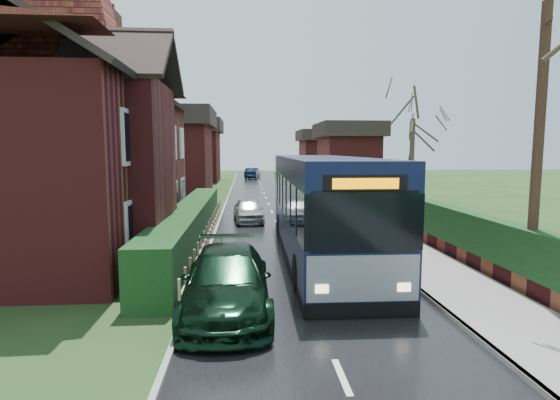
{
  "coord_description": "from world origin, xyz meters",
  "views": [
    {
      "loc": [
        -1.59,
        -12.9,
        3.84
      ],
      "look_at": [
        -0.21,
        4.86,
        1.8
      ],
      "focal_mm": 28.0,
      "sensor_mm": 36.0,
      "label": 1
    }
  ],
  "objects": [
    {
      "name": "ground",
      "position": [
        0.0,
        0.0,
        0.0
      ],
      "size": [
        140.0,
        140.0,
        0.0
      ],
      "primitive_type": "plane",
      "color": "#304A1F",
      "rests_on": "ground"
    },
    {
      "name": "road",
      "position": [
        0.0,
        10.0,
        0.01
      ],
      "size": [
        6.0,
        100.0,
        0.02
      ],
      "primitive_type": "cube",
      "color": "black",
      "rests_on": "ground"
    },
    {
      "name": "pavement",
      "position": [
        4.25,
        10.0,
        0.07
      ],
      "size": [
        2.5,
        100.0,
        0.14
      ],
      "primitive_type": "cube",
      "color": "slate",
      "rests_on": "ground"
    },
    {
      "name": "kerb_right",
      "position": [
        3.05,
        10.0,
        0.07
      ],
      "size": [
        0.12,
        100.0,
        0.14
      ],
      "primitive_type": "cube",
      "color": "gray",
      "rests_on": "ground"
    },
    {
      "name": "kerb_left",
      "position": [
        -3.05,
        10.0,
        0.05
      ],
      "size": [
        0.12,
        100.0,
        0.1
      ],
      "primitive_type": "cube",
      "color": "gray",
      "rests_on": "ground"
    },
    {
      "name": "front_hedge",
      "position": [
        -3.9,
        5.0,
        0.8
      ],
      "size": [
        1.2,
        16.0,
        1.6
      ],
      "primitive_type": "cube",
      "color": "black",
      "rests_on": "ground"
    },
    {
      "name": "picket_fence",
      "position": [
        -3.15,
        5.0,
        0.45
      ],
      "size": [
        0.1,
        16.0,
        0.9
      ],
      "primitive_type": null,
      "color": "tan",
      "rests_on": "ground"
    },
    {
      "name": "right_wall_hedge",
      "position": [
        5.8,
        10.0,
        1.02
      ],
      "size": [
        0.6,
        50.0,
        1.8
      ],
      "color": "maroon",
      "rests_on": "ground"
    },
    {
      "name": "brick_house",
      "position": [
        -8.73,
        4.78,
        4.38
      ],
      "size": [
        9.3,
        14.6,
        10.3
      ],
      "color": "maroon",
      "rests_on": "ground"
    },
    {
      "name": "bus",
      "position": [
        1.1,
        2.34,
        1.78
      ],
      "size": [
        2.87,
        11.88,
        3.6
      ],
      "rotation": [
        0.0,
        0.0,
        -0.01
      ],
      "color": "black",
      "rests_on": "ground"
    },
    {
      "name": "car_silver",
      "position": [
        -1.5,
        10.33,
        0.62
      ],
      "size": [
        1.78,
        3.78,
        1.25
      ],
      "primitive_type": "imported",
      "rotation": [
        0.0,
        0.0,
        0.08
      ],
      "color": "silver",
      "rests_on": "ground"
    },
    {
      "name": "car_green",
      "position": [
        -2.07,
        -2.69,
        0.73
      ],
      "size": [
        2.08,
        5.03,
        1.46
      ],
      "primitive_type": "imported",
      "rotation": [
        0.0,
        0.0,
        0.01
      ],
      "color": "black",
      "rests_on": "ground"
    },
    {
      "name": "car_distant",
      "position": [
        -0.71,
        45.75,
        0.74
      ],
      "size": [
        2.27,
        4.68,
        1.48
      ],
      "primitive_type": "imported",
      "rotation": [
        0.0,
        0.0,
        2.98
      ],
      "color": "#101D31",
      "rests_on": "ground"
    },
    {
      "name": "bus_stop_sign",
      "position": [
        3.2,
        5.51,
        2.03
      ],
      "size": [
        0.2,
        0.46,
        3.07
      ],
      "rotation": [
        0.0,
        0.0,
        -0.29
      ],
      "color": "slate",
      "rests_on": "ground"
    },
    {
      "name": "telegraph_pole",
      "position": [
        5.8,
        -2.31,
        3.78
      ],
      "size": [
        0.47,
        0.91,
        7.47
      ],
      "rotation": [
        0.0,
        0.0,
        -0.42
      ],
      "color": "#322016",
      "rests_on": "ground"
    },
    {
      "name": "tree_right_far",
      "position": [
        9.0,
        14.38,
        6.21
      ],
      "size": [
        4.3,
        4.3,
        8.31
      ],
      "color": "#3D3124",
      "rests_on": "ground"
    }
  ]
}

